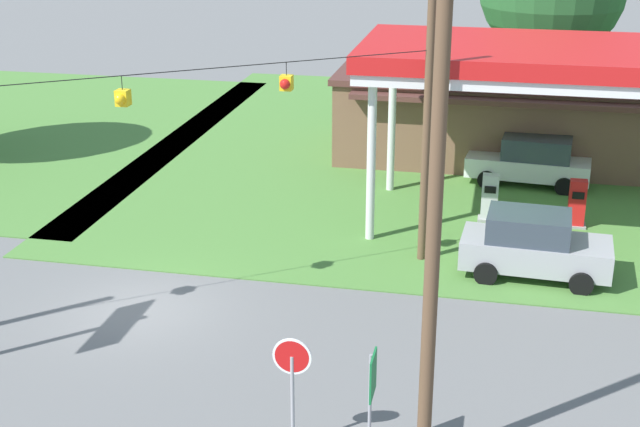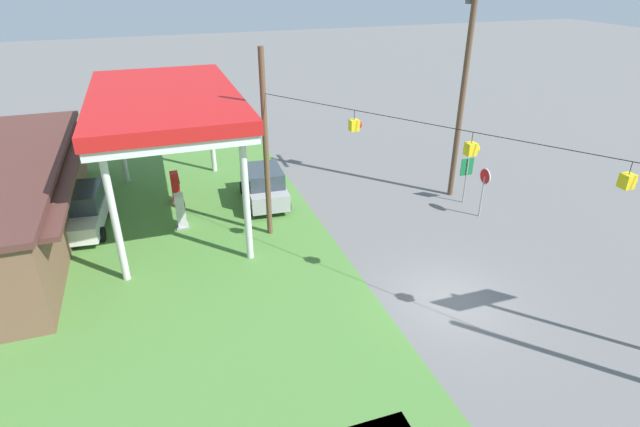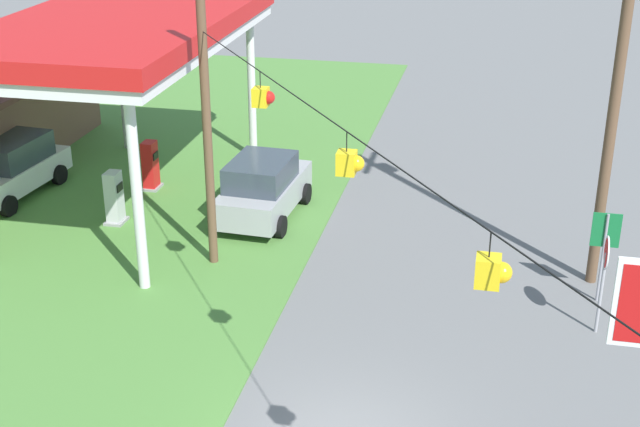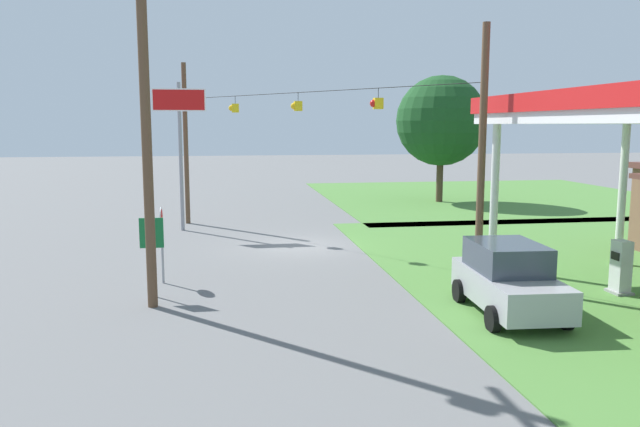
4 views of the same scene
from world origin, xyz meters
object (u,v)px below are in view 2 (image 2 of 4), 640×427
fuel_pump_far (176,188)px  car_at_pumps_rear (82,209)px  stop_sign_roadside (484,182)px  utility_pole_main (465,73)px  route_sign (467,171)px  fuel_pump_near (181,212)px  gas_station_canopy (164,103)px  car_at_pumps_front (264,185)px

fuel_pump_far → car_at_pumps_rear: (-1.45, 4.27, 0.17)m
stop_sign_roadside → utility_pole_main: utility_pole_main is taller
route_sign → stop_sign_roadside: bearing=175.4°
route_sign → utility_pole_main: bearing=4.5°
fuel_pump_near → stop_sign_roadside: (-3.53, -13.86, 1.02)m
route_sign → utility_pole_main: utility_pole_main is taller
fuel_pump_far → car_at_pumps_rear: size_ratio=0.35×
fuel_pump_near → car_at_pumps_rear: size_ratio=0.35×
car_at_pumps_rear → fuel_pump_near: bearing=77.1°
car_at_pumps_rear → utility_pole_main: bearing=88.3°
gas_station_canopy → car_at_pumps_front: bearing=-90.7°
fuel_pump_far → route_sign: route_sign is taller
fuel_pump_near → car_at_pumps_rear: bearing=71.8°
fuel_pump_near → route_sign: (-1.89, -13.99, 0.92)m
car_at_pumps_front → fuel_pump_near: bearing=110.9°
car_at_pumps_rear → stop_sign_roadside: (-4.93, -18.14, 0.85)m
fuel_pump_far → stop_sign_roadside: (-6.38, -13.86, 1.02)m
gas_station_canopy → route_sign: bearing=-103.3°
car_at_pumps_front → car_at_pumps_rear: size_ratio=0.92×
gas_station_canopy → fuel_pump_far: size_ratio=7.01×
car_at_pumps_rear → stop_sign_roadside: 18.81m
gas_station_canopy → stop_sign_roadside: gas_station_canopy is taller
fuel_pump_near → utility_pole_main: bearing=-93.3°
fuel_pump_near → fuel_pump_far: same height
fuel_pump_far → utility_pole_main: size_ratio=0.14×
gas_station_canopy → car_at_pumps_front: (-0.05, -4.28, -4.55)m
fuel_pump_near → stop_sign_roadside: bearing=-104.3°
stop_sign_roadside → route_sign: 1.64m
car_at_pumps_front → utility_pole_main: (-2.18, -9.63, 5.41)m
car_at_pumps_front → stop_sign_roadside: size_ratio=1.75×
car_at_pumps_rear → route_sign: (-3.29, -18.27, 0.75)m
stop_sign_roadside → utility_pole_main: (2.72, -0.05, 4.59)m
car_at_pumps_rear → car_at_pumps_front: bearing=95.0°
car_at_pumps_front → stop_sign_roadside: stop_sign_roadside is taller
stop_sign_roadside → utility_pole_main: 5.33m
car_at_pumps_rear → utility_pole_main: (-2.21, -18.18, 5.44)m
fuel_pump_far → car_at_pumps_front: (-1.48, -4.28, 0.19)m
utility_pole_main → gas_station_canopy: bearing=80.9°
car_at_pumps_front → route_sign: (-3.26, -9.72, 0.72)m
fuel_pump_far → fuel_pump_near: bearing=180.0°
car_at_pumps_front → route_sign: 10.28m
stop_sign_roadside → fuel_pump_far: bearing=-114.7°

